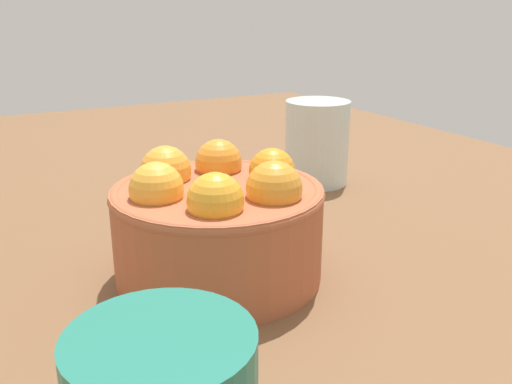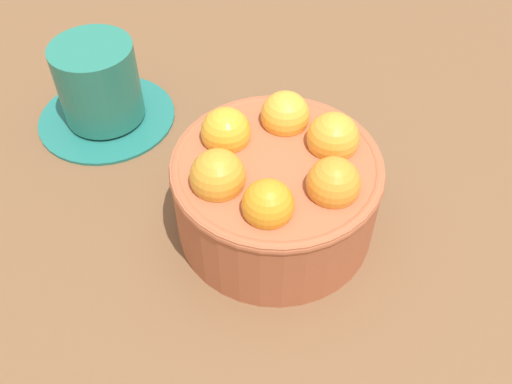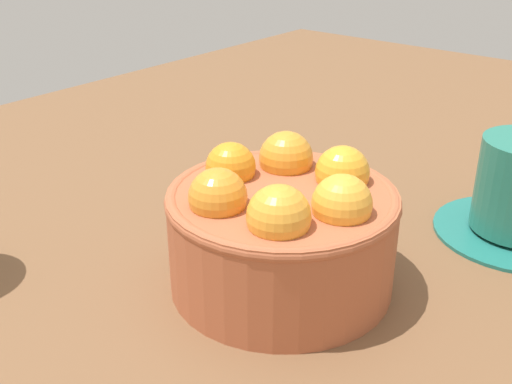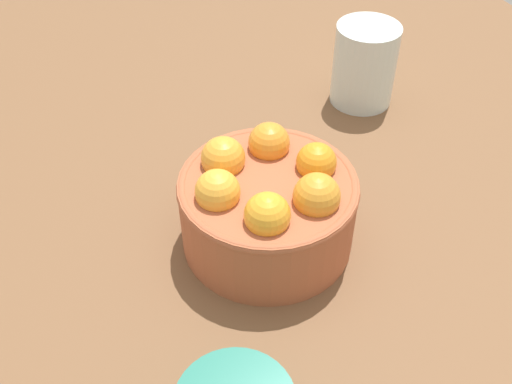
% 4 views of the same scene
% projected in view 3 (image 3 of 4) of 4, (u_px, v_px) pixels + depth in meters
% --- Properties ---
extents(ground_plane, '(1.58, 1.10, 0.03)m').
position_uv_depth(ground_plane, '(280.00, 301.00, 0.46)').
color(ground_plane, brown).
extents(terracotta_bowl, '(0.16, 0.16, 0.10)m').
position_uv_depth(terracotta_bowl, '(282.00, 227.00, 0.43)').
color(terracotta_bowl, '#AD5938').
rests_on(terracotta_bowl, ground_plane).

